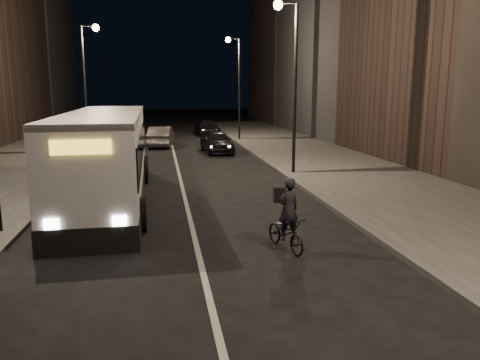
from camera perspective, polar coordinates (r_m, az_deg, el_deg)
name	(u,v)px	position (r m, az deg, el deg)	size (l,w,h in m)	color
ground	(204,276)	(11.02, -4.44, -11.59)	(180.00, 180.00, 0.00)	black
sidewalk_right	(334,166)	(26.23, 11.37, 1.72)	(7.00, 70.00, 0.16)	#333331
sidewalk_left	(4,175)	(25.64, -26.85, 0.53)	(7.00, 70.00, 0.16)	#333331
building_row_right	(366,10)	(41.72, 15.13, 19.33)	(8.00, 61.00, 21.00)	black
streetlight_right_mid	(290,65)	(23.02, 6.13, 13.80)	(1.20, 0.44, 8.12)	black
streetlight_right_far	(236,75)	(38.66, -0.49, 12.73)	(1.20, 0.44, 8.12)	black
streetlight_left_far	(88,71)	(32.46, -18.05, 12.52)	(1.20, 0.44, 8.12)	black
city_bus	(106,153)	(18.53, -15.98, 3.20)	(3.12, 12.63, 3.38)	silver
cyclist_on_bicycle	(286,226)	(12.50, 5.68, -5.60)	(1.06, 1.84, 2.00)	black
car_near	(217,142)	(31.57, -2.86, 4.70)	(1.77, 4.39, 1.49)	black
car_mid	(161,136)	(35.35, -9.59, 5.25)	(1.60, 4.58, 1.51)	#3A3A3C
car_far	(207,128)	(43.51, -4.01, 6.36)	(1.94, 4.78, 1.39)	black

